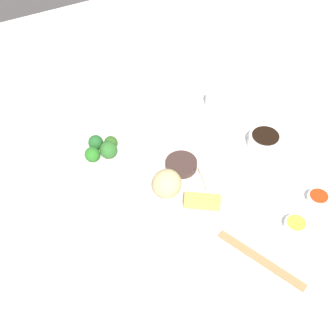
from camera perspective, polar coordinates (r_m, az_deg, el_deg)
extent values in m
cube|color=white|center=(1.23, 4.69, -1.67)|extent=(2.20, 2.20, 0.02)
cylinder|color=white|center=(1.19, 3.01, -2.53)|extent=(0.27, 0.27, 0.02)
sphere|color=tan|center=(1.14, -0.16, -2.04)|extent=(0.08, 0.08, 0.08)
cube|color=gold|center=(1.14, 4.48, -4.35)|extent=(0.10, 0.08, 0.03)
cube|color=beige|center=(1.21, 6.12, -1.16)|extent=(0.09, 0.09, 0.01)
cylinder|color=#3E2C27|center=(1.22, 1.73, 0.45)|extent=(0.09, 0.09, 0.02)
cylinder|color=white|center=(1.28, -7.71, 1.44)|extent=(0.20, 0.20, 0.01)
sphere|color=#2E6B2A|center=(1.25, -7.76, 2.37)|extent=(0.05, 0.05, 0.05)
sphere|color=#235F27|center=(1.29, -9.39, 3.30)|extent=(0.04, 0.04, 0.04)
sphere|color=#287422|center=(1.25, -9.84, 1.76)|extent=(0.04, 0.04, 0.04)
sphere|color=#2F5D1E|center=(1.28, -7.45, 3.29)|extent=(0.04, 0.04, 0.04)
cylinder|color=white|center=(1.32, 12.44, 3.43)|extent=(0.10, 0.10, 0.04)
cylinder|color=black|center=(1.31, 12.60, 4.12)|extent=(0.08, 0.08, 0.00)
cylinder|color=white|center=(1.23, 18.93, -3.82)|extent=(0.06, 0.06, 0.02)
cylinder|color=red|center=(1.22, 19.08, -3.44)|extent=(0.05, 0.05, 0.00)
cylinder|color=white|center=(1.16, 16.25, -7.21)|extent=(0.06, 0.06, 0.02)
cylinder|color=yellow|center=(1.15, 16.39, -6.83)|extent=(0.05, 0.05, 0.00)
cylinder|color=white|center=(1.44, 6.16, 8.81)|extent=(0.06, 0.06, 0.05)
cube|color=#A38150|center=(1.09, 12.00, -11.60)|extent=(0.11, 0.23, 0.01)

